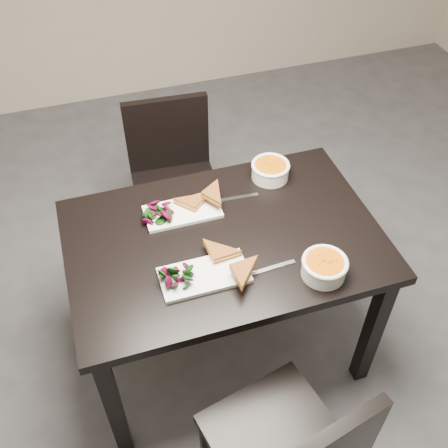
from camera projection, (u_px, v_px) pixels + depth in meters
name	position (u px, v px, depth m)	size (l,w,h in m)	color
ground	(279.00, 353.00, 2.53)	(5.00, 5.00, 0.00)	#47474C
table	(224.00, 254.00, 2.11)	(1.20, 0.80, 0.75)	black
chair_far	(173.00, 173.00, 2.72)	(0.45, 0.45, 0.85)	black
plate_near	(204.00, 275.00, 1.90)	(0.32, 0.16, 0.02)	white
sandwich_near	(220.00, 262.00, 1.89)	(0.16, 0.12, 0.05)	#AB5823
salad_near	(177.00, 277.00, 1.85)	(0.10, 0.09, 0.04)	black
soup_bowl_near	(324.00, 266.00, 1.88)	(0.17, 0.17, 0.07)	white
cutlery_near	(272.00, 268.00, 1.93)	(0.18, 0.02, 0.00)	silver
plate_far	(183.00, 212.00, 2.13)	(0.30, 0.15, 0.02)	white
sandwich_far	(199.00, 205.00, 2.11)	(0.15, 0.11, 0.05)	#AB5823
salad_far	(157.00, 212.00, 2.08)	(0.09, 0.08, 0.04)	black
soup_bowl_far	(270.00, 170.00, 2.26)	(0.16, 0.16, 0.07)	white
cutlery_far	(237.00, 198.00, 2.19)	(0.18, 0.02, 0.00)	silver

